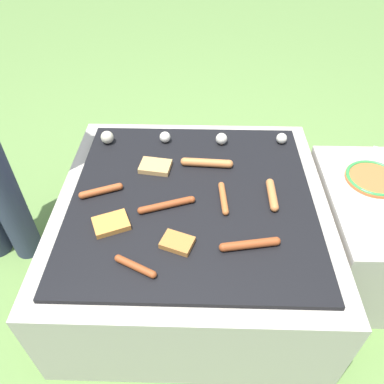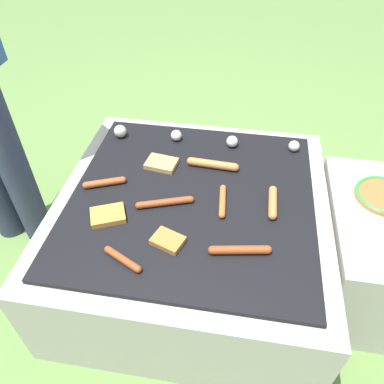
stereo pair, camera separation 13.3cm
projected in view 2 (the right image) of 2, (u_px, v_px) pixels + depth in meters
The scene contains 14 objects.
ground_plane at pixel (192, 265), 1.63m from camera, with size 14.00×14.00×0.00m, color #608442.
grill at pixel (192, 234), 1.49m from camera, with size 0.98×0.98×0.42m.
side_ledge at pixel (369, 251), 1.42m from camera, with size 0.36×0.60×0.42m.
sausage_front_right at pixel (213, 164), 1.46m from camera, with size 0.21×0.04×0.03m.
sausage_mid_right at pixel (240, 250), 1.15m from camera, with size 0.20×0.06×0.03m.
sausage_back_center at pixel (164, 202), 1.31m from camera, with size 0.19×0.08×0.02m.
sausage_back_left at pixel (123, 259), 1.13m from camera, with size 0.13×0.08×0.02m.
sausage_mid_left at pixel (273, 202), 1.30m from camera, with size 0.03×0.16×0.03m.
sausage_front_left at pixel (105, 183), 1.38m from camera, with size 0.15×0.08×0.03m.
sausage_front_center at pixel (222, 201), 1.31m from camera, with size 0.03×0.16×0.02m.
bread_slice_right at pixel (168, 241), 1.18m from camera, with size 0.12×0.10×0.02m.
bread_slice_center at pixel (161, 163), 1.47m from camera, with size 0.13×0.10×0.02m.
bread_slice_left at pixel (108, 215), 1.26m from camera, with size 0.14×0.12×0.02m.
mushroom_row at pixel (192, 137), 1.57m from camera, with size 0.78×0.07×0.05m.
Camera 2 is at (0.16, -0.96, 1.34)m, focal length 35.00 mm.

